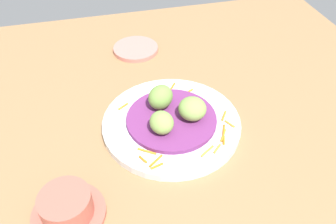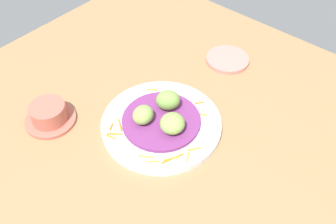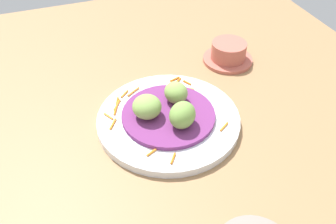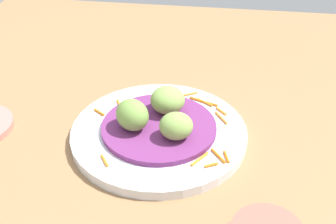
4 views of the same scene
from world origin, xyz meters
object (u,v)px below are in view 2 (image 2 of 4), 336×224
at_px(guac_scoop_center, 172,123).
at_px(guac_scoop_left, 143,115).
at_px(side_plate_small, 227,59).
at_px(main_plate, 161,124).
at_px(terracotta_bowl, 49,115).
at_px(guac_scoop_right, 168,100).

bearing_deg(guac_scoop_center, guac_scoop_left, 18.40).
height_order(guac_scoop_center, side_plate_small, guac_scoop_center).
relative_size(main_plate, terracotta_bowl, 2.35).
bearing_deg(guac_scoop_right, side_plate_small, -88.45).
bearing_deg(terracotta_bowl, guac_scoop_left, -145.44).
height_order(main_plate, side_plate_small, main_plate).
distance_m(guac_scoop_right, terracotta_bowl, 0.27).
bearing_deg(guac_scoop_left, terracotta_bowl, 34.56).
xyz_separation_m(guac_scoop_left, guac_scoop_right, (-0.01, -0.07, 0.00)).
bearing_deg(guac_scoop_left, main_plate, -131.60).
bearing_deg(main_plate, side_plate_small, -86.19).
distance_m(main_plate, guac_scoop_right, 0.06).
bearing_deg(guac_scoop_center, terracotta_bowl, 30.68).
bearing_deg(main_plate, guac_scoop_center, 168.40).
relative_size(guac_scoop_center, side_plate_small, 0.48).
height_order(main_plate, guac_scoop_center, guac_scoop_center).
bearing_deg(guac_scoop_left, guac_scoop_right, -101.60).
relative_size(main_plate, side_plate_small, 2.36).
distance_m(guac_scoop_center, terracotta_bowl, 0.28).
bearing_deg(main_plate, guac_scoop_right, -71.60).
distance_m(guac_scoop_left, guac_scoop_right, 0.07).
xyz_separation_m(main_plate, guac_scoop_right, (0.01, -0.04, 0.04)).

